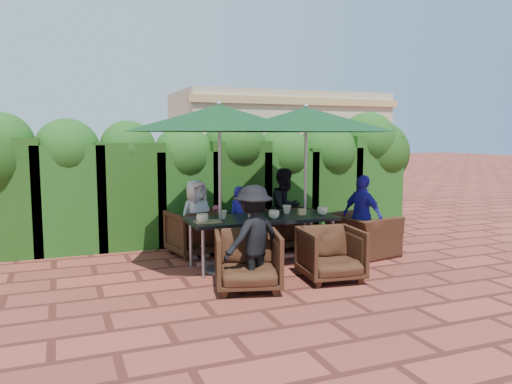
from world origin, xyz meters
name	(u,v)px	position (x,y,z in m)	size (l,w,h in m)	color
ground	(255,269)	(0.00, 0.00, 0.00)	(80.00, 80.00, 0.00)	brown
dining_table	(262,222)	(0.18, 0.14, 0.67)	(2.24, 0.90, 0.75)	black
umbrella_left	(219,119)	(-0.50, 0.09, 2.21)	(2.68, 2.68, 2.46)	gray
umbrella_right	(306,120)	(0.94, 0.21, 2.21)	(2.73, 2.73, 2.46)	gray
chair_far_left	(195,230)	(-0.58, 1.21, 0.42)	(0.81, 0.76, 0.83)	black
chair_far_mid	(240,231)	(0.16, 1.09, 0.37)	(0.73, 0.68, 0.75)	black
chair_far_right	(282,225)	(0.98, 1.14, 0.41)	(0.79, 0.74, 0.82)	black
chair_near_left	(248,258)	(-0.44, -0.89, 0.42)	(0.82, 0.77, 0.84)	black
chair_near_right	(331,251)	(0.77, -0.90, 0.40)	(0.78, 0.73, 0.80)	black
chair_end_right	(362,228)	(1.99, 0.20, 0.45)	(1.03, 0.67, 0.90)	black
adult_far_left	(197,218)	(-0.59, 1.10, 0.63)	(0.62, 0.37, 1.26)	silver
adult_far_mid	(241,220)	(0.15, 1.01, 0.57)	(0.41, 0.33, 1.14)	#261FA9
adult_far_right	(286,208)	(1.04, 1.15, 0.70)	(0.67, 0.41, 1.41)	black
adult_near_left	(253,238)	(-0.37, -0.90, 0.68)	(0.87, 0.40, 1.36)	black
adult_end_right	(363,216)	(1.92, 0.08, 0.67)	(0.79, 0.39, 1.34)	#261FA9
child_left	(218,229)	(-0.17, 1.27, 0.40)	(0.29, 0.23, 0.80)	#EE5470
child_right	(261,224)	(0.62, 1.25, 0.44)	(0.32, 0.26, 0.88)	purple
pedestrian_a	(243,184)	(1.38, 4.30, 0.82)	(1.54, 0.55, 1.65)	#238239
pedestrian_b	(284,180)	(2.56, 4.54, 0.87)	(0.83, 0.51, 1.74)	#EE5470
pedestrian_c	(324,177)	(3.62, 4.39, 0.92)	(1.18, 0.54, 1.84)	gray
cup_a	(202,219)	(-0.80, -0.05, 0.82)	(0.17, 0.17, 0.14)	beige
cup_b	(223,215)	(-0.42, 0.21, 0.81)	(0.13, 0.13, 0.13)	beige
cup_c	(274,214)	(0.29, -0.04, 0.81)	(0.16, 0.16, 0.13)	beige
cup_d	(287,209)	(0.68, 0.33, 0.82)	(0.14, 0.14, 0.13)	beige
cup_e	(322,211)	(1.13, 0.00, 0.81)	(0.16, 0.16, 0.13)	beige
ketchup_bottle	(250,212)	(0.00, 0.21, 0.83)	(0.04, 0.04, 0.17)	#B20C0A
sauce_bottle	(256,210)	(0.13, 0.28, 0.83)	(0.04, 0.04, 0.17)	#4C230C
serving_tray	(208,222)	(-0.71, 0.00, 0.76)	(0.35, 0.25, 0.02)	#A27E4E
number_block_left	(253,215)	(0.01, 0.10, 0.80)	(0.12, 0.06, 0.10)	tan
number_block_right	(302,212)	(0.83, 0.11, 0.80)	(0.12, 0.06, 0.10)	tan
hedge_wall	(209,170)	(-0.02, 2.32, 1.32)	(9.10, 1.60, 2.47)	black
building	(278,148)	(3.50, 6.99, 1.61)	(6.20, 3.08, 3.20)	beige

